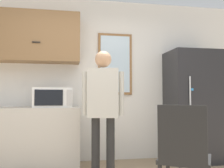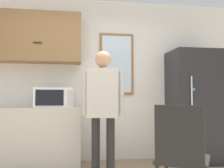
{
  "view_description": "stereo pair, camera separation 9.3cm",
  "coord_description": "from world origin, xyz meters",
  "px_view_note": "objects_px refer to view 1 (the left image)",
  "views": [
    {
      "loc": [
        -0.41,
        -2.11,
        1.05
      ],
      "look_at": [
        0.17,
        1.12,
        1.22
      ],
      "focal_mm": 40.0,
      "sensor_mm": 36.0,
      "label": 1
    },
    {
      "loc": [
        -0.32,
        -2.13,
        1.05
      ],
      "look_at": [
        0.17,
        1.12,
        1.22
      ],
      "focal_mm": 40.0,
      "sensor_mm": 36.0,
      "label": 2
    }
  ],
  "objects_px": {
    "refrigerator": "(193,106)",
    "chair": "(184,152)",
    "person": "(103,100)",
    "microwave": "(53,98)"
  },
  "relations": [
    {
      "from": "refrigerator",
      "to": "chair",
      "type": "relative_size",
      "value": 1.85
    },
    {
      "from": "microwave",
      "to": "chair",
      "type": "relative_size",
      "value": 0.56
    },
    {
      "from": "person",
      "to": "chair",
      "type": "xyz_separation_m",
      "value": [
        0.59,
        -1.1,
        -0.47
      ]
    },
    {
      "from": "microwave",
      "to": "refrigerator",
      "type": "bearing_deg",
      "value": 2.02
    },
    {
      "from": "microwave",
      "to": "chair",
      "type": "distance_m",
      "value": 2.08
    },
    {
      "from": "microwave",
      "to": "person",
      "type": "xyz_separation_m",
      "value": [
        0.67,
        -0.48,
        -0.03
      ]
    },
    {
      "from": "refrigerator",
      "to": "microwave",
      "type": "bearing_deg",
      "value": -177.98
    },
    {
      "from": "person",
      "to": "chair",
      "type": "bearing_deg",
      "value": -49.42
    },
    {
      "from": "person",
      "to": "refrigerator",
      "type": "relative_size",
      "value": 0.92
    },
    {
      "from": "person",
      "to": "chair",
      "type": "height_order",
      "value": "person"
    }
  ]
}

